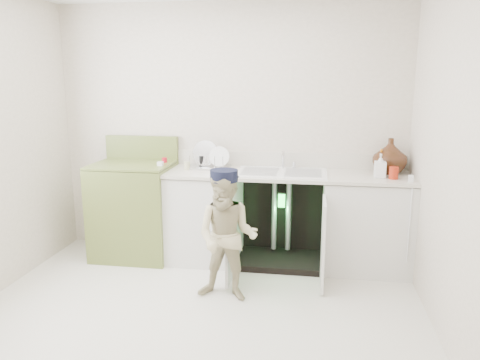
# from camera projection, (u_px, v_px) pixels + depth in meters

# --- Properties ---
(ground) EXTENTS (3.50, 3.50, 0.00)m
(ground) POSITION_uv_depth(u_px,v_px,m) (195.00, 318.00, 3.53)
(ground) COLOR silver
(ground) RESTS_ON ground
(room_shell) EXTENTS (6.00, 5.50, 1.26)m
(room_shell) POSITION_uv_depth(u_px,v_px,m) (191.00, 155.00, 3.26)
(room_shell) COLOR beige
(room_shell) RESTS_ON ground
(counter_run) EXTENTS (2.44, 1.02, 1.23)m
(counter_run) POSITION_uv_depth(u_px,v_px,m) (284.00, 216.00, 4.51)
(counter_run) COLOR white
(counter_run) RESTS_ON ground
(avocado_stove) EXTENTS (0.77, 0.65, 1.19)m
(avocado_stove) POSITION_uv_depth(u_px,v_px,m) (135.00, 208.00, 4.71)
(avocado_stove) COLOR olive
(avocado_stove) RESTS_ON ground
(repair_worker) EXTENTS (0.71, 0.72, 1.07)m
(repair_worker) POSITION_uv_depth(u_px,v_px,m) (227.00, 236.00, 3.74)
(repair_worker) COLOR #C0B68A
(repair_worker) RESTS_ON ground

